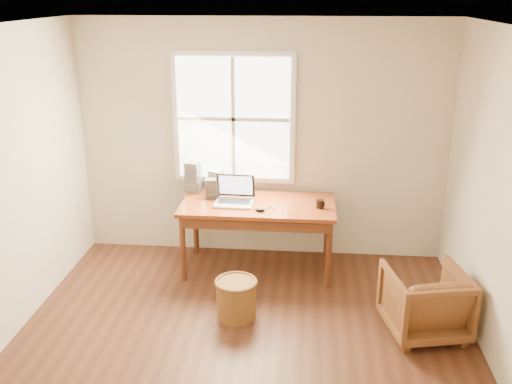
% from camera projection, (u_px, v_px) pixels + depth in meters
% --- Properties ---
extents(room_shell, '(4.04, 4.54, 2.64)m').
position_uv_depth(room_shell, '(236.00, 209.00, 4.21)').
color(room_shell, '#4C291A').
rests_on(room_shell, ground).
extents(desk, '(1.60, 0.80, 0.04)m').
position_uv_depth(desk, '(258.00, 205.00, 5.94)').
color(desk, brown).
rests_on(desk, room_shell).
extents(armchair, '(0.78, 0.79, 0.61)m').
position_uv_depth(armchair, '(425.00, 302.00, 4.93)').
color(armchair, brown).
rests_on(armchair, room_shell).
extents(wicker_stool, '(0.43, 0.43, 0.36)m').
position_uv_depth(wicker_stool, '(236.00, 299.00, 5.20)').
color(wicker_stool, brown).
rests_on(wicker_stool, room_shell).
extents(laptop, '(0.45, 0.47, 0.32)m').
position_uv_depth(laptop, '(234.00, 190.00, 5.84)').
color(laptop, '#ACAEB3').
rests_on(laptop, desk).
extents(mouse, '(0.11, 0.08, 0.04)m').
position_uv_depth(mouse, '(260.00, 210.00, 5.71)').
color(mouse, black).
rests_on(mouse, desk).
extents(coffee_mug, '(0.10, 0.10, 0.09)m').
position_uv_depth(coffee_mug, '(320.00, 204.00, 5.79)').
color(coffee_mug, black).
rests_on(coffee_mug, desk).
extents(cd_stack_a, '(0.17, 0.16, 0.26)m').
position_uv_depth(cd_stack_a, '(216.00, 182.00, 6.18)').
color(cd_stack_a, '#AEB2BA').
rests_on(cd_stack_a, desk).
extents(cd_stack_b, '(0.16, 0.14, 0.21)m').
position_uv_depth(cd_stack_b, '(212.00, 188.00, 6.06)').
color(cd_stack_b, black).
rests_on(cd_stack_b, desk).
extents(cd_stack_c, '(0.17, 0.16, 0.34)m').
position_uv_depth(cd_stack_c, '(193.00, 177.00, 6.21)').
color(cd_stack_c, '#A0A0AD').
rests_on(cd_stack_c, desk).
extents(cd_stack_d, '(0.14, 0.13, 0.16)m').
position_uv_depth(cd_stack_d, '(219.00, 185.00, 6.24)').
color(cd_stack_d, silver).
rests_on(cd_stack_d, desk).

